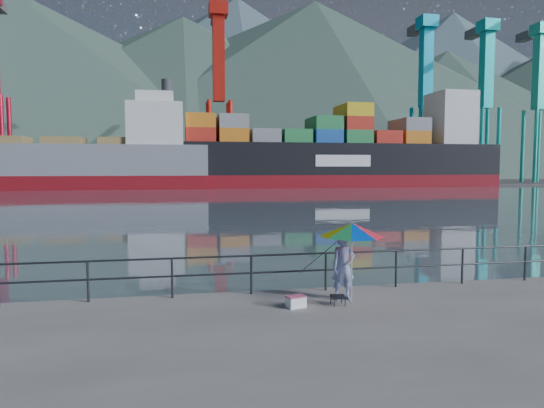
% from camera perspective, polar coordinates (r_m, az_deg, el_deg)
% --- Properties ---
extents(ground, '(24.00, 11.00, 0.50)m').
position_cam_1_polar(ground, '(8.30, 10.62, -20.77)').
color(ground, slate).
rests_on(ground, ground).
extents(harbor_water, '(500.00, 280.00, 0.00)m').
position_cam_1_polar(harbor_water, '(140.55, -9.77, 2.88)').
color(harbor_water, '#4E5B67').
rests_on(harbor_water, ground).
extents(far_dock, '(200.00, 40.00, 0.40)m').
position_cam_1_polar(far_dock, '(104.33, -3.86, 2.48)').
color(far_dock, '#514F4C').
rests_on(far_dock, ground).
extents(guardrail, '(22.00, 0.06, 1.03)m').
position_cam_1_polar(guardrail, '(12.80, 2.02, -8.06)').
color(guardrail, '#2D3033').
rests_on(guardrail, ground).
extents(mountains, '(600.00, 332.80, 80.00)m').
position_cam_1_polar(mountains, '(224.50, -0.11, 12.54)').
color(mountains, '#385147').
rests_on(mountains, ground).
extents(port_cranes, '(116.00, 28.00, 38.40)m').
position_cam_1_polar(port_cranes, '(101.16, 8.89, 11.46)').
color(port_cranes, red).
rests_on(port_cranes, ground).
extents(container_stacks, '(58.00, 5.40, 7.80)m').
position_cam_1_polar(container_stacks, '(110.21, 8.80, 4.13)').
color(container_stacks, yellow).
rests_on(container_stacks, ground).
extents(fisherman, '(0.62, 0.43, 1.64)m').
position_cam_1_polar(fisherman, '(12.17, 8.40, -7.31)').
color(fisherman, '#294899').
rests_on(fisherman, ground).
extents(beach_umbrella, '(2.05, 2.05, 1.93)m').
position_cam_1_polar(beach_umbrella, '(11.84, 9.40, -3.02)').
color(beach_umbrella, white).
rests_on(beach_umbrella, ground).
extents(folding_stool, '(0.39, 0.39, 0.22)m').
position_cam_1_polar(folding_stool, '(11.83, 7.76, -11.14)').
color(folding_stool, black).
rests_on(folding_stool, ground).
extents(cooler_bag, '(0.48, 0.38, 0.24)m').
position_cam_1_polar(cooler_bag, '(11.55, 2.84, -11.47)').
color(cooler_bag, white).
rests_on(cooler_bag, ground).
extents(fishing_rod, '(0.70, 1.60, 1.22)m').
position_cam_1_polar(fishing_rod, '(13.24, 5.57, -9.97)').
color(fishing_rod, black).
rests_on(fishing_rod, ground).
extents(bulk_carrier, '(46.91, 8.12, 14.50)m').
position_cam_1_polar(bulk_carrier, '(85.63, -22.27, 4.59)').
color(bulk_carrier, maroon).
rests_on(bulk_carrier, ground).
extents(container_ship, '(61.15, 10.19, 18.10)m').
position_cam_1_polar(container_ship, '(90.88, 8.31, 5.85)').
color(container_ship, maroon).
rests_on(container_ship, ground).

